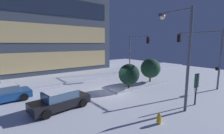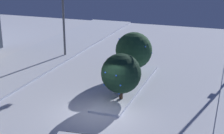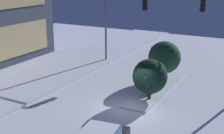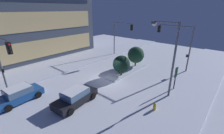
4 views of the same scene
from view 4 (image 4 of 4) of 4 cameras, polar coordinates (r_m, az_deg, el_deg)
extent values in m
plane|color=silver|center=(19.64, -1.78, -4.86)|extent=(52.00, 52.00, 0.00)
cube|color=silver|center=(15.84, 22.67, -13.43)|extent=(52.00, 5.20, 0.14)
cube|color=silver|center=(25.86, -16.06, 1.06)|extent=(52.00, 5.20, 0.14)
cube|color=silver|center=(22.63, 6.58, -1.14)|extent=(9.00, 1.80, 0.14)
cube|color=#E5C67F|center=(28.45, -26.40, 6.05)|extent=(22.82, 0.10, 2.98)
cube|color=#E5C67F|center=(27.79, -27.94, 14.93)|extent=(22.82, 0.10, 2.98)
cube|color=black|center=(15.27, -13.61, -11.55)|extent=(4.71, 2.35, 0.66)
cube|color=slate|center=(14.96, -13.81, -9.58)|extent=(2.62, 1.92, 0.60)
cube|color=white|center=(14.79, -13.93, -8.47)|extent=(2.43, 1.79, 0.04)
sphere|color=#F9E5B2|center=(17.02, -9.41, -7.68)|extent=(0.16, 0.16, 0.16)
sphere|color=#F9E5B2|center=(16.29, -6.20, -8.92)|extent=(0.16, 0.16, 0.16)
cylinder|color=black|center=(16.80, -11.95, -8.93)|extent=(0.68, 0.30, 0.66)
cylinder|color=black|center=(15.71, -7.22, -10.93)|extent=(0.68, 0.30, 0.66)
cylinder|color=black|center=(15.25, -20.12, -13.31)|extent=(0.68, 0.30, 0.66)
cylinder|color=black|center=(14.03, -15.51, -16.05)|extent=(0.68, 0.30, 0.66)
cube|color=#19478C|center=(17.82, -31.74, -9.37)|extent=(4.38, 2.26, 0.66)
cube|color=slate|center=(17.54, -32.13, -7.64)|extent=(2.43, 1.91, 0.60)
cube|color=white|center=(17.40, -32.34, -6.67)|extent=(2.25, 1.78, 0.04)
cylinder|color=black|center=(16.77, -34.67, -12.76)|extent=(0.68, 0.28, 0.66)
cylinder|color=black|center=(18.40, -36.80, -10.31)|extent=(0.68, 0.28, 0.66)
cylinder|color=black|center=(17.57, -26.21, -9.43)|extent=(0.68, 0.28, 0.66)
cylinder|color=black|center=(19.13, -28.99, -7.42)|extent=(0.68, 0.28, 0.66)
cylinder|color=#565960|center=(29.80, 0.87, 10.78)|extent=(0.18, 0.18, 6.41)
cylinder|color=#565960|center=(28.17, 4.10, 16.28)|extent=(0.12, 3.95, 0.12)
cube|color=black|center=(27.09, 7.50, 14.68)|extent=(0.32, 0.36, 1.00)
sphere|color=red|center=(26.95, 7.88, 15.32)|extent=(0.20, 0.20, 0.20)
sphere|color=black|center=(26.98, 7.85, 14.64)|extent=(0.20, 0.20, 0.20)
sphere|color=black|center=(27.02, 7.81, 13.97)|extent=(0.20, 0.20, 0.20)
cylinder|color=#565960|center=(19.99, -36.76, 1.17)|extent=(0.18, 0.18, 6.45)
cube|color=black|center=(14.96, -34.51, 5.93)|extent=(0.32, 0.36, 1.00)
sphere|color=red|center=(14.72, -34.56, 7.02)|extent=(0.20, 0.20, 0.20)
sphere|color=black|center=(14.78, -34.30, 5.83)|extent=(0.20, 0.20, 0.20)
sphere|color=black|center=(14.85, -34.05, 4.65)|extent=(0.20, 0.20, 0.20)
cube|color=black|center=(20.02, -36.09, -1.18)|extent=(0.20, 0.24, 0.36)
cylinder|color=#565960|center=(23.58, 27.47, 5.74)|extent=(0.18, 0.18, 6.58)
cylinder|color=#565960|center=(23.72, 23.07, 14.18)|extent=(0.12, 4.80, 0.12)
cube|color=black|center=(24.66, 17.50, 13.67)|extent=(0.32, 0.36, 1.00)
sphere|color=red|center=(24.70, 17.18, 14.47)|extent=(0.20, 0.20, 0.20)
sphere|color=black|center=(24.73, 17.10, 13.73)|extent=(0.20, 0.20, 0.20)
sphere|color=black|center=(24.77, 17.01, 13.00)|extent=(0.20, 0.20, 0.20)
cube|color=black|center=(23.85, 26.61, 3.81)|extent=(0.20, 0.24, 0.36)
cylinder|color=#565960|center=(15.62, 22.32, 1.60)|extent=(0.20, 0.20, 7.64)
cylinder|color=#565960|center=(15.38, 19.96, 15.75)|extent=(0.27, 2.47, 0.10)
cube|color=#333338|center=(15.97, 15.80, 16.00)|extent=(0.56, 0.36, 0.20)
sphere|color=#F9E5B2|center=(15.98, 15.76, 15.53)|extent=(0.44, 0.44, 0.44)
cylinder|color=gold|center=(14.52, 15.84, -14.66)|extent=(0.26, 0.26, 0.66)
sphere|color=gold|center=(14.30, 16.00, -13.37)|extent=(0.22, 0.22, 0.22)
cylinder|color=gold|center=(14.37, 15.53, -14.90)|extent=(0.12, 0.10, 0.10)
cylinder|color=gold|center=(14.64, 16.17, -14.22)|extent=(0.12, 0.10, 0.10)
cylinder|color=black|center=(18.15, 22.85, -4.18)|extent=(0.12, 0.12, 2.74)
cube|color=#144C2D|center=(17.84, 23.21, -1.89)|extent=(0.55, 0.13, 1.16)
cube|color=white|center=(18.14, 22.87, -4.09)|extent=(0.44, 0.10, 0.24)
cylinder|color=#473323|center=(24.23, 8.85, 1.17)|extent=(0.22, 0.22, 0.84)
sphere|color=#1E4228|center=(23.76, 9.05, 4.58)|extent=(2.55, 2.55, 2.55)
sphere|color=blue|center=(23.90, 6.85, 6.74)|extent=(0.10, 0.10, 0.10)
sphere|color=blue|center=(24.95, 9.87, 3.81)|extent=(0.10, 0.10, 0.10)
sphere|color=blue|center=(22.59, 10.32, 4.99)|extent=(0.10, 0.10, 0.10)
sphere|color=blue|center=(23.70, 12.06, 3.79)|extent=(0.10, 0.10, 0.10)
sphere|color=blue|center=(24.79, 10.42, 5.79)|extent=(0.10, 0.10, 0.10)
sphere|color=blue|center=(23.85, 11.83, 5.96)|extent=(0.10, 0.10, 0.10)
sphere|color=blue|center=(25.04, 8.94, 4.28)|extent=(0.10, 0.10, 0.10)
cylinder|color=#473323|center=(20.62, 3.52, -2.45)|extent=(0.22, 0.22, 0.72)
sphere|color=black|center=(20.12, 3.61, 1.08)|extent=(2.34, 2.34, 2.34)
sphere|color=blue|center=(19.66, 0.51, 1.56)|extent=(0.10, 0.10, 0.10)
sphere|color=blue|center=(20.41, 0.74, -0.41)|extent=(0.10, 0.10, 0.10)
sphere|color=blue|center=(21.05, 5.05, 2.48)|extent=(0.10, 0.10, 0.10)
sphere|color=blue|center=(19.23, 2.36, -0.84)|extent=(0.10, 0.10, 0.10)
sphere|color=blue|center=(20.96, 3.66, 3.38)|extent=(0.10, 0.10, 0.10)
sphere|color=blue|center=(19.12, 1.76, 0.84)|extent=(0.10, 0.10, 0.10)
sphere|color=blue|center=(20.03, 2.73, -2.16)|extent=(0.10, 0.10, 0.10)
sphere|color=blue|center=(20.97, 4.46, -1.04)|extent=(0.10, 0.10, 0.10)
camera|label=1|loc=(4.79, 44.23, -34.45)|focal=25.21mm
camera|label=2|loc=(6.17, -73.91, 1.04)|focal=54.91mm
camera|label=3|loc=(5.63, -90.46, -3.27)|focal=51.07mm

